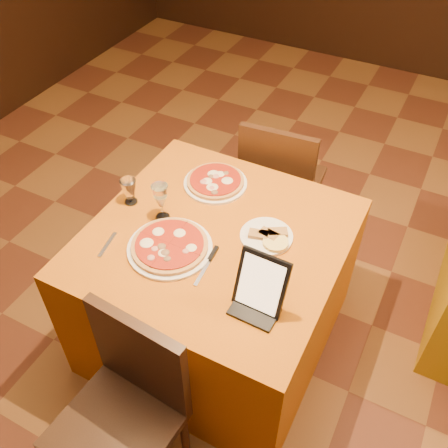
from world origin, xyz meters
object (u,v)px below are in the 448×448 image
at_px(chair_main_near, 115,428).
at_px(wine_glass, 161,202).
at_px(water_glass, 129,192).
at_px(pizza_far, 215,182).
at_px(tablet, 261,283).
at_px(chair_main_far, 283,181).
at_px(pizza_near, 170,247).
at_px(main_table, 217,289).

height_order(chair_main_near, wine_glass, wine_glass).
xyz_separation_m(chair_main_near, water_glass, (-0.46, 0.83, 0.36)).
height_order(pizza_far, tablet, tablet).
relative_size(chair_main_far, pizza_near, 2.49).
xyz_separation_m(chair_main_near, tablet, (0.32, 0.57, 0.41)).
height_order(chair_main_far, water_glass, chair_main_far).
bearing_deg(tablet, pizza_far, 132.91).
distance_m(main_table, chair_main_far, 0.84).
distance_m(pizza_near, pizza_far, 0.47).
height_order(chair_main_near, pizza_far, chair_main_near).
xyz_separation_m(chair_main_near, pizza_near, (-0.14, 0.66, 0.31)).
relative_size(pizza_far, wine_glass, 1.64).
bearing_deg(chair_main_far, chair_main_near, 85.40).
height_order(chair_main_far, tablet, tablet).
bearing_deg(water_glass, wine_glass, -6.40).
bearing_deg(chair_main_near, chair_main_far, 94.79).
xyz_separation_m(chair_main_far, water_glass, (-0.46, -0.83, 0.36)).
bearing_deg(pizza_far, chair_main_far, 72.43).
height_order(main_table, pizza_near, pizza_near).
bearing_deg(pizza_near, water_glass, 151.54).
distance_m(main_table, pizza_near, 0.44).
xyz_separation_m(main_table, chair_main_far, (-0.00, 0.84, 0.08)).
bearing_deg(chair_main_far, pizza_far, 67.83).
height_order(pizza_far, water_glass, water_glass).
relative_size(main_table, pizza_far, 3.53).
bearing_deg(water_glass, chair_main_far, 60.90).
xyz_separation_m(pizza_near, tablet, (0.46, -0.08, 0.10)).
distance_m(chair_main_near, wine_glass, 0.94).
xyz_separation_m(main_table, chair_main_near, (-0.00, -0.82, 0.08)).
distance_m(pizza_near, water_glass, 0.37).
distance_m(main_table, pizza_far, 0.53).
bearing_deg(tablet, water_glass, 163.24).
relative_size(main_table, pizza_near, 3.01).
xyz_separation_m(main_table, tablet, (0.32, -0.25, 0.49)).
height_order(chair_main_near, water_glass, chair_main_near).
distance_m(chair_main_near, water_glass, 1.02).
xyz_separation_m(pizza_near, pizza_far, (-0.03, 0.47, -0.00)).
relative_size(pizza_near, pizza_far, 1.18).
relative_size(chair_main_far, water_glass, 7.00).
bearing_deg(main_table, tablet, -37.42).
height_order(main_table, pizza_far, pizza_far).
xyz_separation_m(main_table, pizza_far, (-0.17, 0.31, 0.39)).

